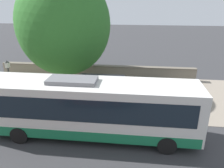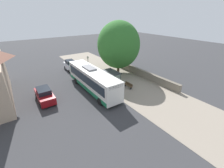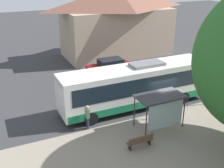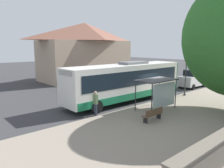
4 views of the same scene
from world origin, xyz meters
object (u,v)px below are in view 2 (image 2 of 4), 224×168
bus (92,79)px  parked_car_behind_bus (71,65)px  shade_tree (119,45)px  parked_car_far_lane (45,95)px  street_lamp_near (88,64)px  pedestrian (119,93)px  bench (128,85)px  bus_shelter (112,74)px

bus → parked_car_behind_bus: 10.87m
shade_tree → parked_car_far_lane: shade_tree is taller
parked_car_behind_bus → street_lamp_near: bearing=111.0°
pedestrian → shade_tree: bearing=-125.8°
parked_car_behind_bus → parked_car_far_lane: 12.41m
shade_tree → parked_car_behind_bus: 11.11m
shade_tree → bus: bearing=25.8°
bench → parked_car_behind_bus: size_ratio=0.44×
bench → bus_shelter: bearing=-58.4°
bus_shelter → parked_car_behind_bus: size_ratio=0.83×
pedestrian → shade_tree: (-6.06, -8.41, 4.51)m
bench → shade_tree: (-2.61, -6.27, 5.09)m
bus_shelter → shade_tree: bearing=-137.0°
pedestrian → parked_car_far_lane: (8.54, -5.56, -0.15)m
bus → bus_shelter: size_ratio=3.71×
bench → parked_car_far_lane: parked_car_far_lane is taller
pedestrian → bus: bearing=-71.0°
bench → street_lamp_near: bearing=-72.1°
bus_shelter → parked_car_behind_bus: (3.11, -10.95, -0.99)m
street_lamp_near → shade_tree: shade_tree is taller
shade_tree → street_lamp_near: bearing=-23.4°
pedestrian → bench: pedestrian is taller
street_lamp_near → shade_tree: bearing=156.6°
shade_tree → parked_car_behind_bus: shade_tree is taller
bus_shelter → parked_car_behind_bus: bus_shelter is taller
bus → bench: bus is taller
bus_shelter → bus: bearing=-1.9°
pedestrian → bench: (-3.45, -2.14, -0.59)m
bus → parked_car_far_lane: bus is taller
bus → street_lamp_near: (-2.30, -6.04, 0.42)m
street_lamp_near → parked_car_behind_bus: street_lamp_near is taller
pedestrian → parked_car_far_lane: bearing=-33.1°
bus → pedestrian: (-1.62, 4.70, -0.77)m
pedestrian → shade_tree: size_ratio=0.18×
pedestrian → parked_car_behind_bus: bearing=-85.7°
shade_tree → parked_car_far_lane: 15.59m
bench → shade_tree: bearing=-112.6°
street_lamp_near → shade_tree: size_ratio=0.38×
parked_car_behind_bus → parked_car_far_lane: bearing=53.5°
bench → parked_car_behind_bus: (4.61, -13.39, 0.55)m
bus → street_lamp_near: street_lamp_near is taller
bus_shelter → bench: size_ratio=1.90×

